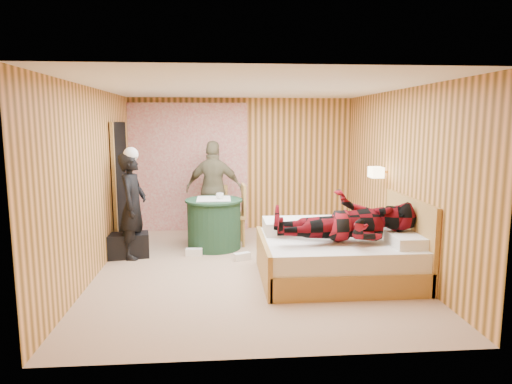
{
  "coord_description": "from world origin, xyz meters",
  "views": [
    {
      "loc": [
        -0.43,
        -6.2,
        2.04
      ],
      "look_at": [
        0.09,
        0.26,
        1.05
      ],
      "focal_mm": 32.0,
      "sensor_mm": 36.0,
      "label": 1
    }
  ],
  "objects": [
    {
      "name": "floor",
      "position": [
        0.0,
        0.0,
        0.0
      ],
      "size": [
        4.2,
        5.0,
        0.01
      ],
      "primitive_type": "cube",
      "color": "tan",
      "rests_on": "ground"
    },
    {
      "name": "ceiling",
      "position": [
        0.0,
        0.0,
        2.5
      ],
      "size": [
        4.2,
        5.0,
        0.01
      ],
      "primitive_type": "cube",
      "color": "white",
      "rests_on": "wall_back"
    },
    {
      "name": "wall_back",
      "position": [
        0.0,
        2.5,
        1.25
      ],
      "size": [
        4.2,
        0.02,
        2.5
      ],
      "primitive_type": "cube",
      "color": "#F1A45C",
      "rests_on": "floor"
    },
    {
      "name": "wall_left",
      "position": [
        -2.1,
        0.0,
        1.25
      ],
      "size": [
        0.02,
        5.0,
        2.5
      ],
      "primitive_type": "cube",
      "color": "#F1A45C",
      "rests_on": "floor"
    },
    {
      "name": "wall_right",
      "position": [
        2.1,
        0.0,
        1.25
      ],
      "size": [
        0.02,
        5.0,
        2.5
      ],
      "primitive_type": "cube",
      "color": "#F1A45C",
      "rests_on": "floor"
    },
    {
      "name": "curtain",
      "position": [
        -1.0,
        2.43,
        1.2
      ],
      "size": [
        2.2,
        0.08,
        2.4
      ],
      "primitive_type": "cube",
      "color": "beige",
      "rests_on": "floor"
    },
    {
      "name": "doorway",
      "position": [
        -2.06,
        1.4,
        1.02
      ],
      "size": [
        0.06,
        0.9,
        2.05
      ],
      "primitive_type": "cube",
      "color": "black",
      "rests_on": "floor"
    },
    {
      "name": "wall_lamp",
      "position": [
        1.92,
        0.45,
        1.3
      ],
      "size": [
        0.26,
        0.24,
        0.16
      ],
      "color": "gold",
      "rests_on": "wall_right"
    },
    {
      "name": "bed",
      "position": [
        1.13,
        -0.5,
        0.31
      ],
      "size": [
        1.99,
        1.55,
        1.07
      ],
      "color": "tan",
      "rests_on": "floor"
    },
    {
      "name": "nightstand",
      "position": [
        1.88,
        0.1,
        0.27
      ],
      "size": [
        0.4,
        0.54,
        0.52
      ],
      "color": "tan",
      "rests_on": "floor"
    },
    {
      "name": "round_table",
      "position": [
        -0.53,
        1.1,
        0.41
      ],
      "size": [
        0.93,
        0.93,
        0.82
      ],
      "color": "#20452A",
      "rests_on": "floor"
    },
    {
      "name": "chair_far",
      "position": [
        -0.51,
        1.83,
        0.54
      ],
      "size": [
        0.49,
        0.49,
        0.93
      ],
      "rotation": [
        0.0,
        0.0,
        -0.17
      ],
      "color": "tan",
      "rests_on": "floor"
    },
    {
      "name": "chair_near",
      "position": [
        -0.15,
        1.29,
        0.59
      ],
      "size": [
        0.48,
        0.48,
        1.02
      ],
      "rotation": [
        0.0,
        0.0,
        -1.53
      ],
      "color": "tan",
      "rests_on": "floor"
    },
    {
      "name": "duffel_bag",
      "position": [
        -1.85,
        0.69,
        0.18
      ],
      "size": [
        0.7,
        0.46,
        0.37
      ],
      "primitive_type": "cube",
      "rotation": [
        0.0,
        0.0,
        0.18
      ],
      "color": "black",
      "rests_on": "floor"
    },
    {
      "name": "sneaker_left",
      "position": [
        -0.84,
        0.68,
        0.06
      ],
      "size": [
        0.26,
        0.11,
        0.11
      ],
      "primitive_type": "cube",
      "rotation": [
        0.0,
        0.0,
        -0.05
      ],
      "color": "white",
      "rests_on": "floor"
    },
    {
      "name": "sneaker_right",
      "position": [
        -0.11,
        0.39,
        0.05
      ],
      "size": [
        0.27,
        0.19,
        0.11
      ],
      "primitive_type": "cube",
      "rotation": [
        0.0,
        0.0,
        0.39
      ],
      "color": "white",
      "rests_on": "floor"
    },
    {
      "name": "woman_standing",
      "position": [
        -1.73,
        0.67,
        0.8
      ],
      "size": [
        0.47,
        0.64,
        1.6
      ],
      "primitive_type": "imported",
      "rotation": [
        0.0,
        0.0,
        1.42
      ],
      "color": "black",
      "rests_on": "floor"
    },
    {
      "name": "man_at_table",
      "position": [
        -0.53,
        1.88,
        0.86
      ],
      "size": [
        1.06,
        0.57,
        1.72
      ],
      "primitive_type": "imported",
      "rotation": [
        0.0,
        0.0,
        2.99
      ],
      "color": "#6C6548",
      "rests_on": "floor"
    },
    {
      "name": "man_on_bed",
      "position": [
        1.15,
        -0.72,
        0.96
      ],
      "size": [
        0.86,
        0.67,
        1.77
      ],
      "primitive_type": "imported",
      "rotation": [
        0.0,
        1.57,
        0.0
      ],
      "color": "maroon",
      "rests_on": "bed"
    },
    {
      "name": "book_lower",
      "position": [
        1.88,
        0.05,
        0.53
      ],
      "size": [
        0.21,
        0.25,
        0.02
      ],
      "primitive_type": "imported",
      "rotation": [
        0.0,
        0.0,
        -0.22
      ],
      "color": "white",
      "rests_on": "nightstand"
    },
    {
      "name": "book_upper",
      "position": [
        1.88,
        0.05,
        0.55
      ],
      "size": [
        0.25,
        0.28,
        0.02
      ],
      "primitive_type": "imported",
      "rotation": [
        0.0,
        0.0,
        -0.53
      ],
      "color": "white",
      "rests_on": "nightstand"
    },
    {
      "name": "cup_nightstand",
      "position": [
        1.88,
        0.23,
        0.57
      ],
      "size": [
        0.11,
        0.11,
        0.09
      ],
      "primitive_type": "imported",
      "rotation": [
        0.0,
        0.0,
        -0.14
      ],
      "color": "white",
      "rests_on": "nightstand"
    },
    {
      "name": "cup_table",
      "position": [
        -0.43,
        1.05,
        0.87
      ],
      "size": [
        0.14,
        0.14,
        0.1
      ],
      "primitive_type": "imported",
      "rotation": [
        0.0,
        0.0,
        0.17
      ],
      "color": "white",
      "rests_on": "round_table"
    }
  ]
}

